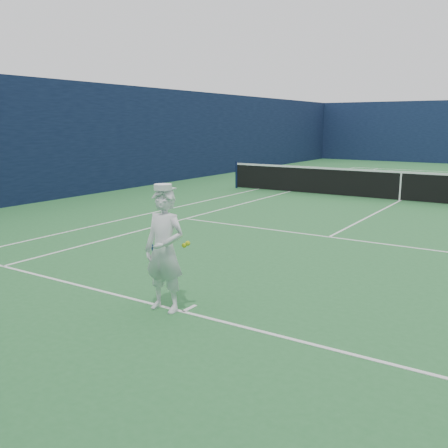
{
  "coord_description": "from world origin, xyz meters",
  "views": [
    {
      "loc": [
        4.0,
        -17.04,
        2.56
      ],
      "look_at": [
        -0.25,
        -10.44,
        0.97
      ],
      "focal_mm": 40.0,
      "sensor_mm": 36.0,
      "label": 1
    }
  ],
  "objects": [
    {
      "name": "windscreen_fence",
      "position": [
        0.0,
        0.0,
        2.0
      ],
      "size": [
        20.12,
        36.12,
        4.0
      ],
      "color": "#0F1A38",
      "rests_on": "ground"
    },
    {
      "name": "ground",
      "position": [
        0.0,
        0.0,
        0.0
      ],
      "size": [
        80.0,
        80.0,
        0.0
      ],
      "primitive_type": "plane",
      "color": "#296D35",
      "rests_on": "ground"
    },
    {
      "name": "court_markings",
      "position": [
        0.0,
        0.0,
        0.0
      ],
      "size": [
        11.03,
        23.83,
        0.01
      ],
      "color": "white",
      "rests_on": "ground"
    },
    {
      "name": "tennis_net",
      "position": [
        0.0,
        0.0,
        0.55
      ],
      "size": [
        12.88,
        0.09,
        1.07
      ],
      "color": "#141E4C",
      "rests_on": "ground"
    },
    {
      "name": "tennis_player",
      "position": [
        -0.26,
        -11.94,
        0.86
      ],
      "size": [
        0.77,
        0.46,
        1.76
      ],
      "rotation": [
        0.0,
        0.0,
        0.04
      ],
      "color": "white",
      "rests_on": "ground"
    }
  ]
}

